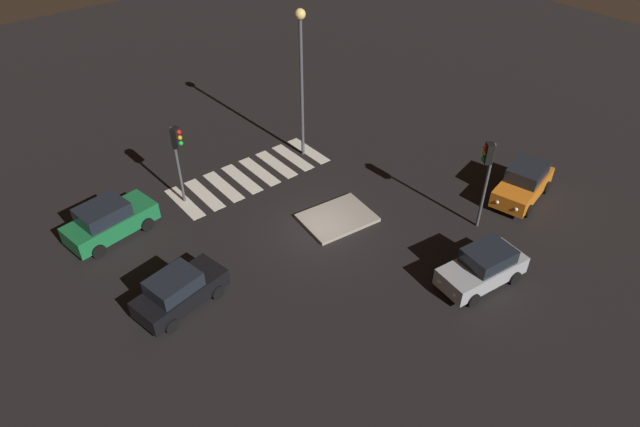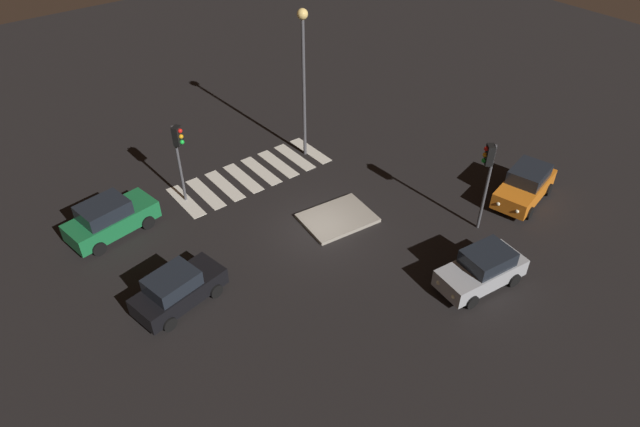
% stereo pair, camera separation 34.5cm
% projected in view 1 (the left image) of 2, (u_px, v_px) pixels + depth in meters
% --- Properties ---
extents(ground_plane, '(80.00, 80.00, 0.00)m').
position_uv_depth(ground_plane, '(320.00, 230.00, 26.74)').
color(ground_plane, black).
extents(traffic_island, '(3.68, 2.92, 0.18)m').
position_uv_depth(traffic_island, '(337.00, 218.00, 27.33)').
color(traffic_island, gray).
rests_on(traffic_island, ground).
extents(car_silver, '(4.08, 2.21, 1.71)m').
position_uv_depth(car_silver, '(483.00, 267.00, 23.47)').
color(car_silver, '#9EA0A5').
rests_on(car_silver, ground).
extents(car_orange, '(4.39, 2.67, 1.80)m').
position_uv_depth(car_orange, '(523.00, 183.00, 28.30)').
color(car_orange, orange).
rests_on(car_orange, ground).
extents(car_green, '(4.41, 2.50, 1.84)m').
position_uv_depth(car_green, '(109.00, 220.00, 25.87)').
color(car_green, '#196B38').
rests_on(car_green, ground).
extents(car_black, '(4.06, 2.36, 1.68)m').
position_uv_depth(car_black, '(179.00, 291.00, 22.40)').
color(car_black, black).
rests_on(car_black, ground).
extents(traffic_light_west, '(0.53, 0.54, 4.59)m').
position_uv_depth(traffic_light_west, '(487.00, 165.00, 24.87)').
color(traffic_light_west, '#47474C').
rests_on(traffic_light_west, ground).
extents(traffic_light_east, '(0.54, 0.53, 4.28)m').
position_uv_depth(traffic_light_east, '(177.00, 147.00, 26.55)').
color(traffic_light_east, '#47474C').
rests_on(traffic_light_east, ground).
extents(street_lamp, '(0.56, 0.56, 8.30)m').
position_uv_depth(street_lamp, '(301.00, 61.00, 28.77)').
color(street_lamp, '#47474C').
rests_on(street_lamp, ground).
extents(crosswalk_near, '(8.75, 3.20, 0.02)m').
position_uv_depth(crosswalk_near, '(250.00, 175.00, 30.44)').
color(crosswalk_near, silver).
rests_on(crosswalk_near, ground).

